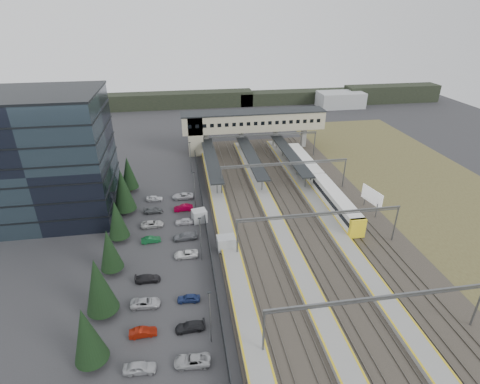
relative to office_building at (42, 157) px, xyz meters
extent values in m
plane|color=#2B2B2D|center=(36.00, -12.00, -12.19)|extent=(220.00, 220.00, 0.00)
cube|color=#31424D|center=(0.00, 0.00, -0.19)|extent=(24.00, 18.00, 24.00)
cube|color=black|center=(0.00, 0.00, -8.76)|extent=(24.30, 18.30, 0.25)
cube|color=black|center=(0.00, 0.00, -5.33)|extent=(24.30, 18.30, 0.25)
cube|color=black|center=(0.00, 0.00, -1.91)|extent=(24.30, 18.30, 0.25)
cube|color=black|center=(0.00, 0.00, 1.52)|extent=(24.30, 18.30, 0.25)
cube|color=black|center=(0.00, 0.00, 4.95)|extent=(24.30, 18.30, 0.25)
cube|color=black|center=(0.00, 0.00, 8.38)|extent=(24.30, 18.30, 0.25)
cube|color=black|center=(0.00, 0.00, 11.91)|extent=(24.30, 18.30, 0.40)
cylinder|color=black|center=(14.00, -38.00, -11.59)|extent=(0.44, 0.44, 1.20)
cone|color=black|center=(14.00, -38.00, -7.44)|extent=(3.90, 3.90, 7.50)
cylinder|color=black|center=(14.00, -30.00, -11.59)|extent=(0.44, 0.44, 1.20)
cone|color=black|center=(14.00, -30.00, -7.09)|extent=(4.26, 4.26, 8.20)
cylinder|color=black|center=(14.00, -21.00, -11.59)|extent=(0.44, 0.44, 1.20)
cone|color=black|center=(14.00, -21.00, -7.79)|extent=(3.54, 3.54, 6.80)
cylinder|color=black|center=(14.00, -12.00, -11.59)|extent=(0.44, 0.44, 1.20)
cone|color=black|center=(14.00, -12.00, -7.69)|extent=(3.64, 3.64, 7.00)
cylinder|color=black|center=(14.00, -2.00, -11.59)|extent=(0.44, 0.44, 1.20)
cone|color=black|center=(14.00, -2.00, -6.94)|extent=(4.42, 4.42, 8.50)
cylinder|color=black|center=(14.00, 8.00, -11.59)|extent=(0.44, 0.44, 1.20)
cone|color=black|center=(14.00, 8.00, -7.59)|extent=(3.74, 3.74, 7.20)
imported|color=#AAABAF|center=(19.50, -40.00, -11.55)|extent=(3.89, 1.79, 1.29)
imported|color=maroon|center=(19.50, -34.70, -11.62)|extent=(3.52, 1.34, 1.14)
imported|color=#B5B5B9|center=(19.50, -29.40, -11.61)|extent=(4.29, 2.21, 1.16)
imported|color=black|center=(19.50, -24.10, -11.64)|extent=(3.84, 1.58, 1.11)
imported|color=#14592C|center=(19.50, -13.50, -11.63)|extent=(3.49, 1.48, 1.12)
imported|color=silver|center=(19.50, -8.20, -11.60)|extent=(4.30, 2.08, 1.18)
imported|color=#4B4E51|center=(19.50, -2.90, -11.63)|extent=(3.87, 1.59, 1.12)
imported|color=silver|center=(19.50, 2.40, -11.61)|extent=(3.56, 1.72, 1.17)
imported|color=#A3A4A7|center=(25.50, -40.00, -11.59)|extent=(4.44, 2.30, 1.20)
imported|color=black|center=(25.50, -34.70, -11.62)|extent=(3.97, 1.74, 1.14)
imported|color=navy|center=(25.50, -29.40, -11.64)|extent=(3.35, 1.59, 1.11)
imported|color=white|center=(25.50, -18.80, -11.63)|extent=(4.04, 1.89, 1.12)
imported|color=slate|center=(25.50, -13.50, -11.55)|extent=(4.52, 2.07, 1.28)
imported|color=silver|center=(25.50, -8.20, -11.60)|extent=(3.55, 1.59, 1.19)
imported|color=maroon|center=(25.50, -2.90, -11.56)|extent=(3.90, 1.46, 1.27)
imported|color=silver|center=(25.50, 2.40, -11.56)|extent=(4.65, 2.38, 1.26)
cylinder|color=slate|center=(28.00, -37.00, -8.19)|extent=(0.16, 0.16, 8.00)
cube|color=black|center=(28.00, -37.00, -4.19)|extent=(0.50, 0.25, 0.15)
cylinder|color=slate|center=(28.00, -20.00, -8.19)|extent=(0.16, 0.16, 8.00)
cube|color=black|center=(28.00, -20.00, -4.19)|extent=(0.50, 0.25, 0.15)
cylinder|color=slate|center=(28.00, -2.00, -8.19)|extent=(0.16, 0.16, 8.00)
cube|color=black|center=(28.00, -2.00, -4.19)|extent=(0.50, 0.25, 0.15)
cylinder|color=slate|center=(28.00, 16.00, -8.19)|extent=(0.16, 0.16, 8.00)
cube|color=black|center=(28.00, 16.00, -4.19)|extent=(0.50, 0.25, 0.15)
cube|color=#26282B|center=(29.50, -7.00, -11.19)|extent=(0.08, 90.00, 2.00)
cube|color=#A6A9AB|center=(32.42, -17.82, -10.91)|extent=(3.17, 2.38, 2.57)
cube|color=#A6A9AB|center=(28.47, -7.70, -10.97)|extent=(3.08, 2.74, 2.45)
cube|color=#332F27|center=(48.00, -7.00, -12.09)|extent=(34.00, 90.00, 0.20)
cube|color=#59544C|center=(35.28, -7.00, -11.91)|extent=(0.08, 90.00, 0.14)
cube|color=#59544C|center=(36.72, -7.00, -11.91)|extent=(0.08, 90.00, 0.14)
cube|color=#59544C|center=(39.28, -7.00, -11.91)|extent=(0.08, 90.00, 0.14)
cube|color=#59544C|center=(40.72, -7.00, -11.91)|extent=(0.08, 90.00, 0.14)
cube|color=#59544C|center=(45.28, -7.00, -11.91)|extent=(0.08, 90.00, 0.14)
cube|color=#59544C|center=(46.72, -7.00, -11.91)|extent=(0.08, 90.00, 0.14)
cube|color=#59544C|center=(49.28, -7.00, -11.91)|extent=(0.08, 90.00, 0.14)
cube|color=#59544C|center=(50.72, -7.00, -11.91)|extent=(0.08, 90.00, 0.14)
cube|color=#59544C|center=(55.28, -7.00, -11.91)|extent=(0.08, 90.00, 0.14)
cube|color=#59544C|center=(56.72, -7.00, -11.91)|extent=(0.08, 90.00, 0.14)
cube|color=#59544C|center=(59.28, -7.00, -11.91)|extent=(0.08, 90.00, 0.14)
cube|color=#59544C|center=(60.72, -7.00, -11.91)|extent=(0.08, 90.00, 0.14)
cube|color=gray|center=(33.00, -7.00, -11.74)|extent=(3.20, 82.00, 0.90)
cube|color=gold|center=(31.55, -7.00, -11.28)|extent=(0.25, 82.00, 0.02)
cube|color=gold|center=(34.45, -7.00, -11.28)|extent=(0.25, 82.00, 0.02)
cube|color=gray|center=(43.00, -7.00, -11.74)|extent=(3.20, 82.00, 0.90)
cube|color=gold|center=(41.55, -7.00, -11.28)|extent=(0.25, 82.00, 0.02)
cube|color=gold|center=(44.45, -7.00, -11.28)|extent=(0.25, 82.00, 0.02)
cube|color=gray|center=(53.00, -7.00, -11.74)|extent=(3.20, 82.00, 0.90)
cube|color=gold|center=(51.55, -7.00, -11.28)|extent=(0.25, 82.00, 0.02)
cube|color=gold|center=(54.45, -7.00, -11.28)|extent=(0.25, 82.00, 0.02)
cube|color=black|center=(33.00, 15.00, -8.19)|extent=(3.00, 30.00, 0.25)
cube|color=slate|center=(33.00, 15.00, -8.34)|extent=(3.10, 30.00, 0.12)
cylinder|color=slate|center=(33.00, 2.00, -9.79)|extent=(0.20, 0.20, 3.10)
cylinder|color=slate|center=(33.00, 8.50, -9.79)|extent=(0.20, 0.20, 3.10)
cylinder|color=slate|center=(33.00, 15.00, -9.79)|extent=(0.20, 0.20, 3.10)
cylinder|color=slate|center=(33.00, 21.50, -9.79)|extent=(0.20, 0.20, 3.10)
cylinder|color=slate|center=(33.00, 28.00, -9.79)|extent=(0.20, 0.20, 3.10)
cube|color=black|center=(43.00, 15.00, -8.19)|extent=(3.00, 30.00, 0.25)
cube|color=slate|center=(43.00, 15.00, -8.34)|extent=(3.10, 30.00, 0.12)
cylinder|color=slate|center=(43.00, 2.00, -9.79)|extent=(0.20, 0.20, 3.10)
cylinder|color=slate|center=(43.00, 8.50, -9.79)|extent=(0.20, 0.20, 3.10)
cylinder|color=slate|center=(43.00, 15.00, -9.79)|extent=(0.20, 0.20, 3.10)
cylinder|color=slate|center=(43.00, 21.50, -9.79)|extent=(0.20, 0.20, 3.10)
cylinder|color=slate|center=(43.00, 28.00, -9.79)|extent=(0.20, 0.20, 3.10)
cube|color=black|center=(53.00, 15.00, -8.19)|extent=(3.00, 30.00, 0.25)
cube|color=slate|center=(53.00, 15.00, -8.34)|extent=(3.10, 30.00, 0.12)
cylinder|color=slate|center=(53.00, 2.00, -9.79)|extent=(0.20, 0.20, 3.10)
cylinder|color=slate|center=(53.00, 8.50, -9.79)|extent=(0.20, 0.20, 3.10)
cylinder|color=slate|center=(53.00, 15.00, -9.79)|extent=(0.20, 0.20, 3.10)
cylinder|color=slate|center=(53.00, 21.50, -9.79)|extent=(0.20, 0.20, 3.10)
cylinder|color=slate|center=(53.00, 28.00, -9.79)|extent=(0.20, 0.20, 3.10)
cube|color=tan|center=(46.50, 30.00, -3.69)|extent=(40.00, 6.00, 5.00)
cube|color=black|center=(46.50, 30.00, -1.14)|extent=(40.40, 6.40, 0.30)
cube|color=tan|center=(30.00, 30.00, -6.69)|extent=(4.00, 6.00, 11.00)
cube|color=black|center=(28.50, 26.98, -3.59)|extent=(1.00, 0.06, 1.00)
cube|color=black|center=(30.50, 26.98, -3.59)|extent=(1.00, 0.06, 1.00)
cube|color=black|center=(32.50, 26.98, -3.59)|extent=(1.00, 0.06, 1.00)
cube|color=black|center=(34.50, 26.98, -3.59)|extent=(1.00, 0.06, 1.00)
cube|color=black|center=(36.50, 26.98, -3.59)|extent=(1.00, 0.06, 1.00)
cube|color=black|center=(38.50, 26.98, -3.59)|extent=(1.00, 0.06, 1.00)
cube|color=black|center=(40.50, 26.98, -3.59)|extent=(1.00, 0.06, 1.00)
cube|color=black|center=(42.50, 26.98, -3.59)|extent=(1.00, 0.06, 1.00)
cube|color=black|center=(44.50, 26.98, -3.59)|extent=(1.00, 0.06, 1.00)
cube|color=black|center=(46.50, 26.98, -3.59)|extent=(1.00, 0.06, 1.00)
cube|color=black|center=(48.50, 26.98, -3.59)|extent=(1.00, 0.06, 1.00)
cube|color=black|center=(50.50, 26.98, -3.59)|extent=(1.00, 0.06, 1.00)
cube|color=black|center=(52.50, 26.98, -3.59)|extent=(1.00, 0.06, 1.00)
cube|color=black|center=(54.50, 26.98, -3.59)|extent=(1.00, 0.06, 1.00)
cube|color=black|center=(56.50, 26.98, -3.59)|extent=(1.00, 0.06, 1.00)
cube|color=black|center=(58.50, 26.98, -3.59)|extent=(1.00, 0.06, 1.00)
cube|color=black|center=(60.50, 26.98, -3.59)|extent=(1.00, 0.06, 1.00)
cube|color=black|center=(62.50, 26.98, -3.59)|extent=(1.00, 0.06, 1.00)
cube|color=black|center=(64.50, 26.98, -3.59)|extent=(1.00, 0.06, 1.00)
cube|color=gray|center=(31.50, 30.00, -9.19)|extent=(1.20, 1.60, 6.00)
cube|color=gray|center=(33.00, 30.00, -9.19)|extent=(1.20, 1.60, 6.00)
cube|color=gray|center=(43.00, 30.00, -9.19)|extent=(1.20, 1.60, 6.00)
cube|color=gray|center=(53.00, 30.00, -9.19)|extent=(1.20, 1.60, 6.00)
cube|color=gray|center=(61.50, 30.00, -9.19)|extent=(1.20, 1.60, 6.00)
cylinder|color=slate|center=(34.00, -40.00, -8.69)|extent=(0.28, 0.28, 7.00)
cylinder|color=slate|center=(62.00, -40.00, -8.69)|extent=(0.28, 0.28, 7.00)
cube|color=slate|center=(48.00, -40.00, -5.19)|extent=(28.40, 0.25, 0.35)
cube|color=slate|center=(48.00, -40.00, -5.59)|extent=(28.40, 0.12, 0.12)
cylinder|color=slate|center=(34.00, -20.00, -8.69)|extent=(0.28, 0.28, 7.00)
cylinder|color=slate|center=(62.00, -20.00, -8.69)|extent=(0.28, 0.28, 7.00)
cube|color=slate|center=(48.00, -20.00, -5.19)|extent=(28.40, 0.25, 0.35)
cube|color=slate|center=(48.00, -20.00, -5.59)|extent=(28.40, 0.12, 0.12)
cylinder|color=slate|center=(34.00, 2.00, -8.69)|extent=(0.28, 0.28, 7.00)
cylinder|color=slate|center=(62.00, 2.00, -8.69)|extent=(0.28, 0.28, 7.00)
cube|color=slate|center=(48.00, 2.00, -5.19)|extent=(28.40, 0.25, 0.35)
cube|color=slate|center=(48.00, 2.00, -5.59)|extent=(28.40, 0.12, 0.12)
cylinder|color=slate|center=(34.00, 22.00, -8.69)|extent=(0.28, 0.28, 7.00)
cylinder|color=slate|center=(62.00, 22.00, -8.69)|extent=(0.28, 0.28, 7.00)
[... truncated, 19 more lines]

